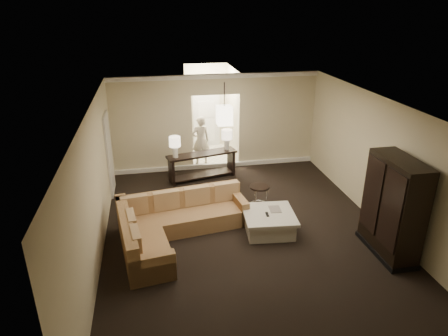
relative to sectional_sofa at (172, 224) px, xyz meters
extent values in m
plane|color=black|center=(1.59, -0.25, -0.33)|extent=(8.00, 8.00, 0.00)
cube|color=beige|center=(1.59, 3.75, 1.07)|extent=(6.00, 0.04, 2.80)
cube|color=beige|center=(1.59, -4.25, 1.07)|extent=(6.00, 0.04, 2.80)
cube|color=beige|center=(-1.41, -0.25, 1.07)|extent=(0.04, 8.00, 2.80)
cube|color=beige|center=(4.59, -0.25, 1.07)|extent=(0.04, 8.00, 2.80)
cube|color=white|center=(1.59, -0.25, 2.47)|extent=(6.00, 8.00, 0.02)
cube|color=white|center=(1.59, 3.70, 2.40)|extent=(6.00, 0.10, 0.12)
cube|color=white|center=(1.59, 3.70, -0.27)|extent=(6.00, 0.10, 0.12)
cube|color=silver|center=(-1.38, 2.55, 0.72)|extent=(0.05, 0.90, 2.10)
cube|color=white|center=(1.59, 4.75, -0.33)|extent=(1.40, 2.00, 0.01)
cube|color=beige|center=(0.89, 4.75, 1.07)|extent=(0.04, 2.00, 2.80)
cube|color=beige|center=(2.29, 4.75, 1.07)|extent=(0.04, 2.00, 2.80)
cube|color=beige|center=(1.59, 5.75, 1.07)|extent=(1.40, 0.04, 2.80)
cube|color=silver|center=(1.59, 5.72, 0.72)|extent=(0.90, 0.05, 2.10)
cube|color=brown|center=(0.29, 0.35, -0.14)|extent=(2.87, 1.23, 0.39)
cube|color=brown|center=(-0.52, -0.85, -0.14)|extent=(1.01, 1.40, 0.39)
cube|color=brown|center=(0.24, 0.65, 0.27)|extent=(2.78, 0.62, 0.43)
cube|color=brown|center=(-0.89, -0.43, 0.27)|extent=(0.54, 2.23, 0.43)
cube|color=brown|center=(1.57, 0.53, -0.05)|extent=(0.30, 0.85, 0.57)
cube|color=brown|center=(-0.44, -1.40, -0.05)|extent=(0.85, 0.30, 0.57)
cube|color=tan|center=(-0.76, 0.45, 0.29)|extent=(0.59, 0.23, 0.43)
cube|color=tan|center=(-0.07, 0.56, 0.29)|extent=(0.59, 0.23, 0.43)
cube|color=tan|center=(0.61, 0.66, 0.29)|extent=(0.59, 0.23, 0.43)
cube|color=tan|center=(1.30, 0.76, 0.29)|extent=(0.59, 0.23, 0.43)
cube|color=tan|center=(-0.80, -0.33, 0.29)|extent=(0.23, 0.57, 0.43)
cube|color=tan|center=(-0.70, -0.97, 0.29)|extent=(0.23, 0.57, 0.43)
cube|color=beige|center=(2.09, -0.11, -0.15)|extent=(1.06, 1.06, 0.37)
cube|color=beige|center=(2.09, -0.11, 0.07)|extent=(1.18, 1.18, 0.07)
cube|color=black|center=(2.03, -0.16, 0.11)|extent=(0.07, 0.18, 0.02)
cube|color=beige|center=(2.26, 0.04, 0.11)|extent=(0.27, 0.35, 0.01)
cube|color=black|center=(1.05, 2.95, 0.40)|extent=(2.02, 0.89, 0.05)
cube|color=black|center=(0.17, 2.74, 0.03)|extent=(0.16, 0.41, 0.72)
cube|color=black|center=(1.92, 3.15, 0.03)|extent=(0.16, 0.41, 0.72)
cube|color=black|center=(1.05, 2.95, -0.22)|extent=(1.93, 0.82, 0.04)
cube|color=black|center=(4.19, -1.30, 0.67)|extent=(0.55, 1.33, 2.00)
cube|color=black|center=(3.90, -1.64, 0.81)|extent=(0.03, 0.59, 1.52)
cube|color=black|center=(3.90, -0.97, 0.81)|extent=(0.03, 0.59, 1.52)
cube|color=black|center=(4.19, -1.30, -0.28)|extent=(0.59, 1.39, 0.10)
cylinder|color=black|center=(2.15, 0.95, 0.24)|extent=(0.47, 0.47, 0.04)
torus|color=silver|center=(2.15, 0.95, -0.22)|extent=(0.39, 0.39, 0.03)
cylinder|color=silver|center=(2.33, 0.91, -0.05)|extent=(0.03, 0.03, 0.56)
cylinder|color=silver|center=(2.09, 1.12, -0.05)|extent=(0.03, 0.03, 0.56)
cylinder|color=silver|center=(2.04, 0.81, -0.05)|extent=(0.03, 0.03, 0.56)
cylinder|color=silver|center=(0.30, 2.77, 0.59)|extent=(0.14, 0.14, 0.31)
cylinder|color=#FFE4BF|center=(0.30, 2.77, 0.88)|extent=(0.30, 0.30, 0.27)
cylinder|color=silver|center=(1.79, 3.12, 0.59)|extent=(0.14, 0.14, 0.31)
cylinder|color=#FFE4BF|center=(1.79, 3.12, 0.88)|extent=(0.30, 0.30, 0.27)
cylinder|color=black|center=(1.59, 2.45, 2.17)|extent=(0.02, 0.02, 0.60)
cube|color=#FFEDC6|center=(1.59, 2.45, 1.62)|extent=(0.38, 0.38, 0.48)
imported|color=beige|center=(1.16, 4.05, 0.51)|extent=(0.64, 0.46, 1.68)
camera|label=1|loc=(-0.28, -7.35, 4.33)|focal=32.00mm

